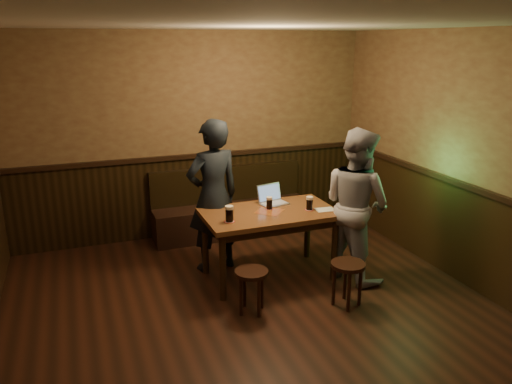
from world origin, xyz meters
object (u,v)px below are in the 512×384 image
at_px(pint_mid, 269,203).
at_px(pint_right, 310,203).
at_px(stool_left, 252,279).
at_px(laptop, 272,199).
at_px(bench, 230,213).
at_px(person_grey, 356,204).
at_px(pint_left, 229,214).
at_px(stool_right, 348,272).
at_px(person_suit, 213,196).
at_px(pub_table, 269,220).

relative_size(pint_mid, pint_right, 0.93).
distance_m(stool_left, laptop, 1.22).
distance_m(bench, pint_mid, 1.51).
bearing_deg(person_grey, bench, 13.34).
height_order(pint_left, laptop, laptop).
relative_size(stool_right, person_suit, 0.26).
height_order(stool_right, person_grey, person_grey).
bearing_deg(bench, stool_left, -102.24).
height_order(pub_table, pint_right, pint_right).
relative_size(stool_left, pint_right, 2.88).
bearing_deg(laptop, stool_left, -133.84).
xyz_separation_m(stool_left, pint_mid, (0.49, 0.75, 0.51)).
distance_m(pub_table, person_grey, 1.01).
xyz_separation_m(pub_table, pint_right, (0.45, -0.11, 0.19)).
xyz_separation_m(stool_left, person_grey, (1.40, 0.37, 0.51)).
relative_size(pint_left, pint_right, 1.12).
distance_m(laptop, person_grey, 0.99).
bearing_deg(bench, pint_mid, -88.84).
bearing_deg(laptop, stool_right, -83.48).
xyz_separation_m(bench, pint_left, (-0.53, -1.63, 0.59)).
bearing_deg(laptop, pint_mid, -131.20).
xyz_separation_m(pub_table, stool_left, (-0.47, -0.68, -0.33)).
height_order(stool_left, pint_left, pint_left).
bearing_deg(stool_right, bench, 102.09).
distance_m(stool_left, pint_right, 1.20).
distance_m(pint_left, laptop, 0.78).
height_order(stool_left, pint_right, pint_right).
relative_size(laptop, person_suit, 0.20).
bearing_deg(laptop, person_suit, 152.72).
bearing_deg(stool_left, pint_right, 31.94).
bearing_deg(person_suit, pub_table, 128.09).
bearing_deg(pub_table, person_grey, -18.84).
xyz_separation_m(stool_left, laptop, (0.60, 0.94, 0.50)).
bearing_deg(stool_right, pint_right, 94.31).
bearing_deg(pint_left, stool_right, -35.73).
height_order(stool_right, pint_right, pint_right).
height_order(pint_mid, laptop, laptop).
height_order(pint_mid, person_grey, person_grey).
bearing_deg(pint_mid, pint_left, -157.09).
relative_size(pub_table, pint_left, 8.46).
xyz_separation_m(pint_left, laptop, (0.66, 0.42, -0.03)).
bearing_deg(stool_right, person_suit, 127.42).
xyz_separation_m(stool_right, pint_left, (-1.03, 0.74, 0.51)).
xyz_separation_m(bench, pint_right, (0.45, -1.58, 0.58)).
distance_m(stool_left, person_grey, 1.54).
bearing_deg(pint_left, person_grey, -5.90).
height_order(bench, stool_right, bench).
bearing_deg(person_grey, stool_left, 90.26).
distance_m(pint_right, laptop, 0.49).
relative_size(bench, laptop, 6.13).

